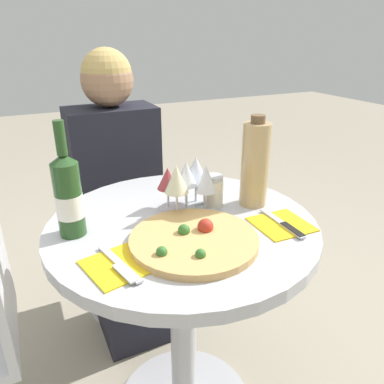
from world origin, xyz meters
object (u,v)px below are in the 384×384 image
object	(u,v)px
dining_table	(183,279)
pizza_large	(194,240)
chair_behind_diner	(116,219)
tall_carafe	(255,164)
wine_bottle	(68,195)
seated_diner	(122,210)

from	to	relation	value
dining_table	pizza_large	size ratio (longest dim) A/B	2.33
chair_behind_diner	tall_carafe	world-z (taller)	tall_carafe
dining_table	wine_bottle	size ratio (longest dim) A/B	2.51
dining_table	seated_diner	distance (m)	0.57
chair_behind_diner	wine_bottle	size ratio (longest dim) A/B	2.96
dining_table	pizza_large	xyz separation A→B (m)	(-0.02, -0.13, 0.22)
chair_behind_diner	wine_bottle	bearing A→B (deg)	67.87
pizza_large	tall_carafe	bearing A→B (deg)	27.03
pizza_large	wine_bottle	bearing A→B (deg)	145.73
pizza_large	wine_bottle	distance (m)	0.35
seated_diner	pizza_large	bearing A→B (deg)	91.01
pizza_large	wine_bottle	world-z (taller)	wine_bottle
dining_table	chair_behind_diner	bearing A→B (deg)	92.80
chair_behind_diner	seated_diner	world-z (taller)	seated_diner
dining_table	wine_bottle	world-z (taller)	wine_bottle
chair_behind_diner	wine_bottle	xyz separation A→B (m)	(-0.26, -0.65, 0.43)
dining_table	seated_diner	bearing A→B (deg)	93.51
chair_behind_diner	pizza_large	size ratio (longest dim) A/B	2.74
chair_behind_diner	tall_carafe	distance (m)	0.87
chair_behind_diner	tall_carafe	bearing A→B (deg)	112.58
dining_table	pizza_large	bearing A→B (deg)	-100.14
chair_behind_diner	wine_bottle	world-z (taller)	wine_bottle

